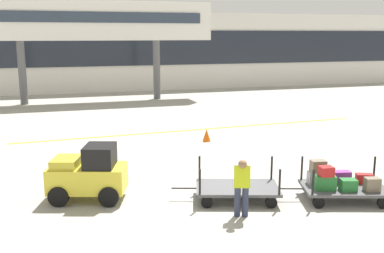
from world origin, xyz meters
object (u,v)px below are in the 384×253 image
baggage_tug (89,174)px  safety_cone_near (207,135)px  baggage_cart_lead (237,188)px  baggage_cart_middle (340,183)px  baggage_handler (242,185)px

baggage_tug → safety_cone_near: 7.93m
baggage_cart_lead → baggage_cart_middle: size_ratio=1.00×
baggage_cart_lead → baggage_handler: (-0.36, -1.17, 0.52)m
baggage_tug → baggage_handler: bearing=-33.7°
baggage_cart_lead → baggage_handler: baggage_handler is taller
baggage_cart_middle → safety_cone_near: size_ratio=5.60×
baggage_handler → baggage_cart_lead: bearing=72.8°
baggage_cart_lead → safety_cone_near: size_ratio=5.60×
baggage_tug → safety_cone_near: bearing=46.7°
baggage_cart_middle → baggage_handler: bearing=-174.4°
baggage_tug → baggage_handler: baggage_tug is taller
baggage_handler → baggage_tug: bearing=146.3°
baggage_cart_middle → safety_cone_near: baggage_cart_middle is taller
baggage_cart_lead → baggage_handler: 1.33m
baggage_tug → safety_cone_near: (5.43, 5.76, -0.48)m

